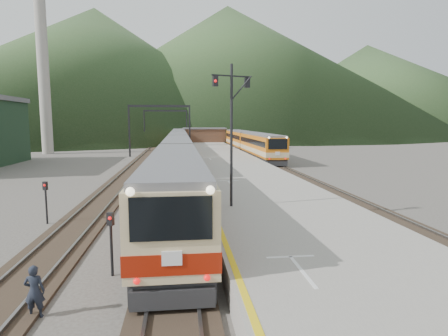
{
  "coord_description": "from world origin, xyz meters",
  "views": [
    {
      "loc": [
        0.26,
        -4.25,
        5.39
      ],
      "look_at": [
        3.46,
        22.95,
        2.0
      ],
      "focal_mm": 30.0,
      "sensor_mm": 36.0,
      "label": 1
    }
  ],
  "objects": [
    {
      "name": "track_main",
      "position": [
        0.0,
        40.0,
        0.07
      ],
      "size": [
        2.6,
        200.0,
        0.23
      ],
      "color": "black",
      "rests_on": "ground"
    },
    {
      "name": "track_far",
      "position": [
        -5.0,
        40.0,
        0.07
      ],
      "size": [
        2.6,
        200.0,
        0.23
      ],
      "color": "black",
      "rests_on": "ground"
    },
    {
      "name": "track_second",
      "position": [
        11.5,
        40.0,
        0.07
      ],
      "size": [
        2.6,
        200.0,
        0.23
      ],
      "color": "black",
      "rests_on": "ground"
    },
    {
      "name": "platform",
      "position": [
        5.6,
        38.0,
        0.5
      ],
      "size": [
        8.0,
        100.0,
        1.0
      ],
      "primitive_type": "cube",
      "color": "gray",
      "rests_on": "ground"
    },
    {
      "name": "gantry_near",
      "position": [
        -2.85,
        55.0,
        5.59
      ],
      "size": [
        9.55,
        0.25,
        8.0
      ],
      "color": "black",
      "rests_on": "ground"
    },
    {
      "name": "gantry_far",
      "position": [
        -2.85,
        80.0,
        5.59
      ],
      "size": [
        9.55,
        0.25,
        8.0
      ],
      "color": "black",
      "rests_on": "ground"
    },
    {
      "name": "smokestack",
      "position": [
        -22.0,
        62.0,
        15.0
      ],
      "size": [
        1.8,
        1.8,
        30.0
      ],
      "primitive_type": "cylinder",
      "color": "#9E998E",
      "rests_on": "ground"
    },
    {
      "name": "station_shed",
      "position": [
        5.6,
        78.0,
        2.57
      ],
      "size": [
        9.4,
        4.4,
        3.1
      ],
      "color": "#503424",
      "rests_on": "platform"
    },
    {
      "name": "hill_a",
      "position": [
        -40.0,
        190.0,
        30.0
      ],
      "size": [
        180.0,
        180.0,
        60.0
      ],
      "primitive_type": "cone",
      "color": "#24431E",
      "rests_on": "ground"
    },
    {
      "name": "hill_b",
      "position": [
        30.0,
        230.0,
        37.5
      ],
      "size": [
        220.0,
        220.0,
        75.0
      ],
      "primitive_type": "cone",
      "color": "#24431E",
      "rests_on": "ground"
    },
    {
      "name": "hill_c",
      "position": [
        110.0,
        210.0,
        25.0
      ],
      "size": [
        160.0,
        160.0,
        50.0
      ],
      "primitive_type": "cone",
      "color": "#24431E",
      "rests_on": "ground"
    },
    {
      "name": "main_train",
      "position": [
        0.0,
        51.81,
        1.87
      ],
      "size": [
        2.69,
        92.47,
        3.28
      ],
      "color": "tan",
      "rests_on": "track_main"
    },
    {
      "name": "second_train",
      "position": [
        11.5,
        56.69,
        1.91
      ],
      "size": [
        2.75,
        37.43,
        3.35
      ],
      "color": "#C86713",
      "rests_on": "track_second"
    },
    {
      "name": "signal_mast",
      "position": [
        2.89,
        14.79,
        5.43
      ],
      "size": [
        2.1,
        0.83,
        7.28
      ],
      "color": "black",
      "rests_on": "platform"
    },
    {
      "name": "short_signal_a",
      "position": [
        -2.17,
        8.74,
        1.46
      ],
      "size": [
        0.26,
        0.23,
        2.27
      ],
      "color": "black",
      "rests_on": "ground"
    },
    {
      "name": "short_signal_b",
      "position": [
        -2.14,
        26.34,
        1.46
      ],
      "size": [
        0.22,
        0.17,
        2.27
      ],
      "color": "black",
      "rests_on": "ground"
    },
    {
      "name": "short_signal_c",
      "position": [
        -6.81,
        16.07,
        1.46
      ],
      "size": [
        0.26,
        0.22,
        2.27
      ],
      "color": "black",
      "rests_on": "ground"
    },
    {
      "name": "worker",
      "position": [
        -3.79,
        6.1,
        0.75
      ],
      "size": [
        0.56,
        0.37,
        1.5
      ],
      "primitive_type": "imported",
      "rotation": [
        0.0,
        0.0,
        3.17
      ],
      "color": "black",
      "rests_on": "ground"
    }
  ]
}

